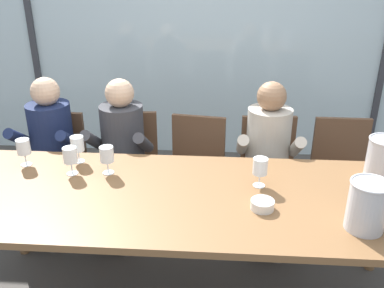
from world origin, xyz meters
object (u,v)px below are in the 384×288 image
Objects in this scene: wine_glass_center_pour at (24,148)px; tasting_bowl at (262,205)px; chair_left_of_center at (131,160)px; wine_glass_spare_empty at (70,156)px; person_charcoal_jacket at (121,149)px; wine_glass_near_bucket at (107,155)px; person_beige_jumper at (268,153)px; ice_bucket_secondary at (367,205)px; wine_glass_by_left_taster at (260,167)px; ice_bucket_primary at (384,159)px; chair_near_curtain at (57,160)px; chair_center at (196,165)px; dining_table at (188,204)px; chair_right_of_center at (268,165)px; person_navy_polo at (49,147)px; wine_glass_by_right_taster at (77,145)px; chair_near_window_right at (341,168)px.

tasting_bowl is at bearing -15.68° from wine_glass_center_pour.
wine_glass_spare_empty is at bearing -110.72° from chair_left_of_center.
person_charcoal_jacket is (-0.03, -0.17, 0.17)m from chair_left_of_center.
wine_glass_near_bucket is 1.00× the size of wine_glass_spare_empty.
person_beige_jumper is 6.87× the size of wine_glass_spare_empty.
ice_bucket_secondary is 0.61m from wine_glass_by_left_taster.
ice_bucket_primary is at bearing 27.08° from tasting_bowl.
chair_center is at bearing 1.07° from chair_near_curtain.
person_charcoal_jacket is 1.78m from ice_bucket_secondary.
chair_left_of_center is 0.81m from wine_glass_near_bucket.
wine_glass_spare_empty is (-1.85, -0.06, -0.02)m from ice_bucket_primary.
chair_left_of_center reaches higher than dining_table.
chair_right_of_center is 1.14m from person_charcoal_jacket.
wine_glass_by_left_taster is (0.96, -0.64, 0.22)m from person_charcoal_jacket.
person_navy_polo is 0.55m from person_charcoal_jacket.
person_beige_jumper reaches higher than wine_glass_center_pour.
ice_bucket_secondary reaches higher than wine_glass_by_right_taster.
chair_near_window_right is 2.22m from person_navy_polo.
person_charcoal_jacket is (0.55, -0.12, 0.17)m from chair_near_curtain.
person_charcoal_jacket is 0.49m from wine_glass_by_right_taster.
wine_glass_by_left_taster is at bearing -169.96° from ice_bucket_primary.
person_charcoal_jacket is at bearing 2.07° from person_navy_polo.
wine_glass_near_bucket is at bearing -155.91° from chair_near_window_right.
wine_glass_by_left_taster is (-0.15, -0.79, 0.39)m from chair_right_of_center.
chair_right_of_center is (0.56, 0.03, 0.00)m from chair_center.
chair_right_of_center is 5.03× the size of wine_glass_by_left_taster.
wine_glass_center_pour reaches higher than chair_near_window_right.
chair_near_curtain is 2.33m from ice_bucket_secondary.
ice_bucket_primary reaches higher than chair_near_window_right.
wine_glass_by_left_taster is 0.91m from wine_glass_near_bucket.
wine_glass_by_left_taster is (0.41, -0.76, 0.39)m from chair_center.
wine_glass_center_pour is at bearing -135.27° from chair_left_of_center.
ice_bucket_secondary is at bearing -32.29° from person_charcoal_jacket.
chair_center is at bearing 15.28° from person_charcoal_jacket.
ice_bucket_primary is at bearing -87.26° from chair_near_window_right.
wine_glass_by_left_taster reaches higher than chair_center.
person_beige_jumper is at bearing 55.60° from dining_table.
wine_glass_spare_empty reaches higher than chair_near_window_right.
ice_bucket_secondary is (1.98, -1.02, 0.22)m from person_navy_polo.
chair_right_of_center is 1.45m from wine_glass_by_right_taster.
wine_glass_by_right_taster and wine_glass_spare_empty have the same top height.
wine_glass_near_bucket is at bearing -178.79° from ice_bucket_primary.
wine_glass_center_pour is at bearing -161.60° from person_beige_jumper.
person_navy_polo is (-1.10, -0.12, 0.17)m from chair_center.
dining_table is 0.83m from wine_glass_by_right_taster.
person_charcoal_jacket is at bearing -178.46° from person_beige_jumper.
wine_glass_center_pour and wine_glass_spare_empty have the same top height.
wine_glass_by_right_taster is (-1.61, 0.61, -0.01)m from ice_bucket_secondary.
wine_glass_by_right_taster is (-1.83, -0.56, 0.38)m from chair_near_window_right.
chair_left_of_center is 1.83m from ice_bucket_primary.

